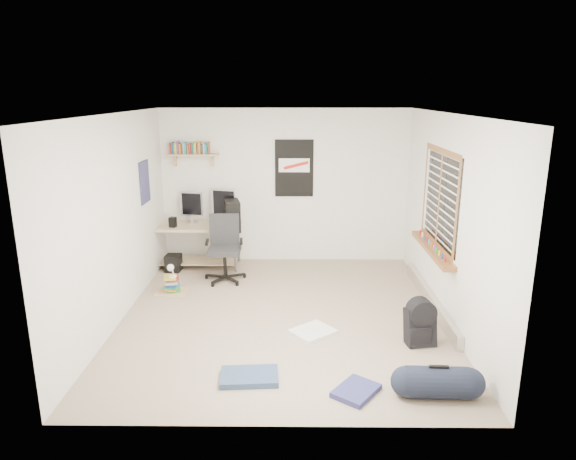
{
  "coord_description": "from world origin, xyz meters",
  "views": [
    {
      "loc": [
        0.13,
        -6.01,
        2.74
      ],
      "look_at": [
        0.07,
        0.17,
        1.07
      ],
      "focal_mm": 32.0,
      "sensor_mm": 36.0,
      "label": 1
    }
  ],
  "objects_px": {
    "desk": "(196,245)",
    "book_stack": "(172,282)",
    "backpack": "(420,327)",
    "office_chair": "(224,249)",
    "duffel_bag": "(438,383)"
  },
  "relations": [
    {
      "from": "office_chair",
      "to": "duffel_bag",
      "type": "bearing_deg",
      "value": -57.66
    },
    {
      "from": "office_chair",
      "to": "duffel_bag",
      "type": "height_order",
      "value": "office_chair"
    },
    {
      "from": "duffel_bag",
      "to": "book_stack",
      "type": "distance_m",
      "value": 3.98
    },
    {
      "from": "backpack",
      "to": "duffel_bag",
      "type": "bearing_deg",
      "value": -103.74
    },
    {
      "from": "book_stack",
      "to": "duffel_bag",
      "type": "bearing_deg",
      "value": -40.02
    },
    {
      "from": "office_chair",
      "to": "backpack",
      "type": "relative_size",
      "value": 2.31
    },
    {
      "from": "desk",
      "to": "backpack",
      "type": "height_order",
      "value": "desk"
    },
    {
      "from": "book_stack",
      "to": "desk",
      "type": "bearing_deg",
      "value": 82.64
    },
    {
      "from": "desk",
      "to": "backpack",
      "type": "xyz_separation_m",
      "value": [
        2.99,
        -2.62,
        -0.16
      ]
    },
    {
      "from": "desk",
      "to": "duffel_bag",
      "type": "xyz_separation_m",
      "value": [
        2.9,
        -3.67,
        -0.22
      ]
    },
    {
      "from": "desk",
      "to": "book_stack",
      "type": "height_order",
      "value": "desk"
    },
    {
      "from": "backpack",
      "to": "office_chair",
      "type": "bearing_deg",
      "value": 131.82
    },
    {
      "from": "office_chair",
      "to": "backpack",
      "type": "xyz_separation_m",
      "value": [
        2.44,
        -1.98,
        -0.29
      ]
    },
    {
      "from": "desk",
      "to": "book_stack",
      "type": "relative_size",
      "value": 3.59
    },
    {
      "from": "office_chair",
      "to": "backpack",
      "type": "bearing_deg",
      "value": -44.56
    }
  ]
}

